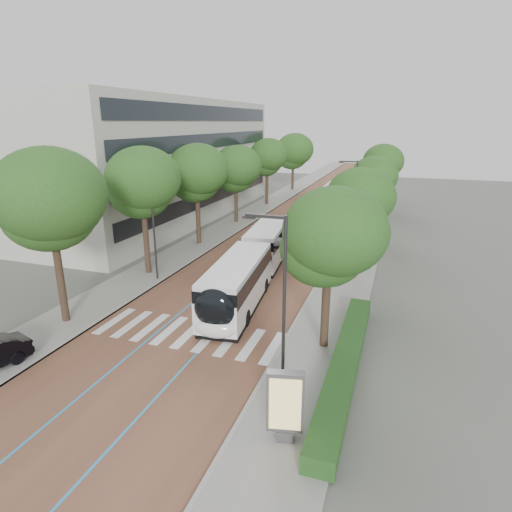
{
  "coord_description": "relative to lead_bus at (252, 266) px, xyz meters",
  "views": [
    {
      "loc": [
        10.87,
        -18.39,
        11.51
      ],
      "look_at": [
        1.5,
        8.95,
        2.4
      ],
      "focal_mm": 30.0,
      "sensor_mm": 36.0,
      "label": 1
    }
  ],
  "objects": [
    {
      "name": "bus_queued_0",
      "position": [
        0.91,
        15.53,
        -0.0
      ],
      "size": [
        2.74,
        12.44,
        3.2
      ],
      "rotation": [
        0.0,
        0.0,
        -0.02
      ],
      "color": "silver",
      "rests_on": "ground"
    },
    {
      "name": "hedge",
      "position": [
        7.94,
        -8.96,
        -1.11
      ],
      "size": [
        1.2,
        14.0,
        0.8
      ],
      "primitive_type": "cube",
      "color": "#153D15",
      "rests_on": "sidewalk_right"
    },
    {
      "name": "trees_right",
      "position": [
        6.54,
        14.13,
        4.03
      ],
      "size": [
        5.57,
        47.37,
        8.07
      ],
      "color": "black",
      "rests_on": "ground"
    },
    {
      "name": "ground",
      "position": [
        -1.16,
        -8.96,
        -1.63
      ],
      "size": [
        160.0,
        160.0,
        0.0
      ],
      "primitive_type": "plane",
      "color": "#51544C",
      "rests_on": "ground"
    },
    {
      "name": "kerb_right",
      "position": [
        4.44,
        31.04,
        -1.57
      ],
      "size": [
        0.2,
        140.0,
        0.14
      ],
      "primitive_type": "cube",
      "color": "gray",
      "rests_on": "ground"
    },
    {
      "name": "ad_panel",
      "position": [
        6.43,
        -14.47,
        -0.01
      ],
      "size": [
        1.43,
        0.67,
        2.86
      ],
      "rotation": [
        0.0,
        0.0,
        0.22
      ],
      "color": "#59595B",
      "rests_on": "sidewalk_right"
    },
    {
      "name": "office_building",
      "position": [
        -20.63,
        19.04,
        5.37
      ],
      "size": [
        18.11,
        40.0,
        14.0
      ],
      "color": "#B1B0A4",
      "rests_on": "ground"
    },
    {
      "name": "lane_line_right",
      "position": [
        0.44,
        31.04,
        -1.6
      ],
      "size": [
        0.12,
        126.0,
        0.01
      ],
      "primitive_type": "cube",
      "color": "#2788C5",
      "rests_on": "road"
    },
    {
      "name": "streetlight_near",
      "position": [
        5.46,
        -11.96,
        3.19
      ],
      "size": [
        1.82,
        0.2,
        8.0
      ],
      "color": "#2B2B2E",
      "rests_on": "sidewalk_right"
    },
    {
      "name": "sidewalk_right",
      "position": [
        6.34,
        31.04,
        -1.57
      ],
      "size": [
        4.0,
        140.0,
        0.12
      ],
      "primitive_type": "cube",
      "color": "gray",
      "rests_on": "ground"
    },
    {
      "name": "kerb_left",
      "position": [
        -6.76,
        31.04,
        -1.57
      ],
      "size": [
        0.2,
        140.0,
        0.14
      ],
      "primitive_type": "cube",
      "color": "gray",
      "rests_on": "ground"
    },
    {
      "name": "bus_queued_1",
      "position": [
        0.84,
        29.52,
        -0.0
      ],
      "size": [
        2.73,
        12.44,
        3.2
      ],
      "rotation": [
        0.0,
        0.0,
        0.02
      ],
      "color": "silver",
      "rests_on": "ground"
    },
    {
      "name": "sidewalk_left",
      "position": [
        -8.66,
        31.04,
        -1.57
      ],
      "size": [
        4.0,
        140.0,
        0.12
      ],
      "primitive_type": "cube",
      "color": "gray",
      "rests_on": "ground"
    },
    {
      "name": "streetlight_far",
      "position": [
        5.46,
        13.04,
        3.19
      ],
      "size": [
        1.82,
        0.2,
        8.0
      ],
      "color": "#2B2B2E",
      "rests_on": "sidewalk_right"
    },
    {
      "name": "trees_left",
      "position": [
        -8.66,
        17.0,
        4.96
      ],
      "size": [
        6.42,
        61.25,
        9.72
      ],
      "color": "black",
      "rests_on": "ground"
    },
    {
      "name": "road",
      "position": [
        -1.16,
        31.04,
        -1.62
      ],
      "size": [
        11.0,
        140.0,
        0.02
      ],
      "primitive_type": "cube",
      "color": "brown",
      "rests_on": "ground"
    },
    {
      "name": "bus_queued_2",
      "position": [
        1.04,
        42.23,
        -0.0
      ],
      "size": [
        2.69,
        12.43,
        3.2
      ],
      "rotation": [
        0.0,
        0.0,
        -0.01
      ],
      "color": "silver",
      "rests_on": "ground"
    },
    {
      "name": "zebra_crossing",
      "position": [
        -0.96,
        -7.96,
        -1.6
      ],
      "size": [
        10.55,
        3.6,
        0.01
      ],
      "color": "silver",
      "rests_on": "ground"
    },
    {
      "name": "lane_line_left",
      "position": [
        -2.76,
        31.04,
        -1.6
      ],
      "size": [
        0.12,
        126.0,
        0.01
      ],
      "primitive_type": "cube",
      "color": "#2788C5",
      "rests_on": "road"
    },
    {
      "name": "lead_bus",
      "position": [
        0.0,
        0.0,
        0.0
      ],
      "size": [
        4.38,
        18.55,
        3.2
      ],
      "rotation": [
        0.0,
        0.0,
        0.1
      ],
      "color": "black",
      "rests_on": "ground"
    },
    {
      "name": "lamp_post_left",
      "position": [
        -7.26,
        -0.96,
        2.49
      ],
      "size": [
        0.14,
        0.14,
        8.0
      ],
      "primitive_type": "cylinder",
      "color": "#2B2B2E",
      "rests_on": "sidewalk_left"
    }
  ]
}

